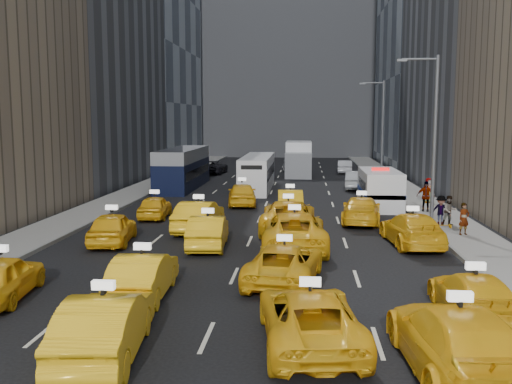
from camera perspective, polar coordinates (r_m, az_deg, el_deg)
ground at (r=19.46m, az=-2.92°, el=-9.95°), size 160.00×160.00×0.00m
sidewalk_west at (r=45.68m, az=-11.80°, el=0.04°), size 3.00×90.00×0.15m
sidewalk_east at (r=44.50m, az=15.09°, el=-0.25°), size 3.00×90.00×0.15m
curb_west at (r=45.28m, az=-10.04°, el=0.04°), size 0.15×90.00×0.18m
curb_east at (r=44.26m, az=13.25°, el=-0.21°), size 0.15×90.00×0.18m
building_backdrop at (r=91.54m, az=3.31°, el=16.31°), size 30.00×12.00×40.00m
streetlight_near at (r=31.13m, az=17.23°, el=5.45°), size 2.15×0.22×9.00m
streetlight_far at (r=50.84m, az=12.41°, el=6.24°), size 2.15×0.22×9.00m
taxi_1 at (r=14.72m, az=-14.87°, el=-12.75°), size 2.18×4.95×1.58m
taxi_2 at (r=15.04m, az=5.40°, el=-12.37°), size 3.03×5.46×1.44m
taxi_3 at (r=14.01m, az=19.53°, el=-13.86°), size 2.69×5.80×1.64m
taxi_4 at (r=20.20m, az=-24.15°, el=-7.80°), size 2.24×4.47×1.46m
taxi_5 at (r=19.07m, az=-11.22°, el=-8.14°), size 1.76×4.53×1.47m
taxi_6 at (r=20.35m, az=2.86°, el=-7.13°), size 2.94×5.29×1.40m
taxi_7 at (r=17.98m, az=20.97°, el=-9.67°), size 1.94×4.66×1.34m
taxi_8 at (r=27.32m, az=-14.18°, el=-3.49°), size 2.31×4.56×1.49m
taxi_9 at (r=25.78m, az=-4.81°, el=-3.96°), size 1.86×4.56×1.47m
taxi_10 at (r=25.45m, az=3.85°, el=-3.87°), size 3.01×6.11×1.67m
taxi_11 at (r=27.09m, az=15.34°, el=-3.62°), size 2.59×5.34×1.50m
taxi_12 at (r=33.74m, az=-10.08°, el=-1.46°), size 1.87×4.03×1.34m
taxi_13 at (r=29.46m, az=-5.74°, el=-2.42°), size 2.02×4.94×1.59m
taxi_14 at (r=29.33m, az=3.24°, el=-2.41°), size 2.73×5.86×1.62m
taxi_15 at (r=32.21m, az=10.48°, el=-1.77°), size 2.65×5.27×1.47m
taxi_16 at (r=38.07m, az=-1.40°, el=-0.19°), size 2.34×4.72×1.55m
taxi_17 at (r=35.42m, az=3.43°, el=-0.88°), size 1.71×4.37×1.42m
nypd_van at (r=38.09m, az=12.28°, el=0.26°), size 3.14×6.33×2.60m
double_decker at (r=47.96m, az=-7.30°, el=2.32°), size 3.72×11.36×3.25m
city_bus at (r=46.60m, az=0.15°, el=1.93°), size 3.21×10.79×2.74m
box_truck at (r=57.98m, az=4.29°, el=3.31°), size 2.58×7.48×3.41m
misc_car_0 at (r=47.40m, az=9.98°, el=1.18°), size 2.13×4.76×1.52m
misc_car_1 at (r=60.00m, az=-4.23°, el=2.48°), size 2.57×5.00×1.35m
misc_car_2 at (r=63.62m, az=3.73°, el=2.87°), size 2.23×5.44×1.58m
misc_car_3 at (r=61.93m, az=0.26°, el=2.80°), size 2.44×5.06×1.67m
misc_car_4 at (r=61.03m, az=8.86°, el=2.51°), size 1.69×4.24×1.37m
pedestrian_0 at (r=29.54m, az=20.08°, el=-2.53°), size 0.67×0.56×1.58m
pedestrian_1 at (r=31.84m, az=18.80°, el=-1.77°), size 0.83×0.54×1.59m
pedestrian_2 at (r=31.70m, az=18.00°, el=-1.77°), size 1.06×0.51×1.59m
pedestrian_3 at (r=36.25m, az=16.60°, el=-0.41°), size 1.16×0.72×1.84m
pedestrian_4 at (r=40.00m, az=16.86°, el=0.17°), size 0.90×0.63×1.68m
pedestrian_5 at (r=44.90m, az=13.68°, el=1.09°), size 1.65×0.51×1.77m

